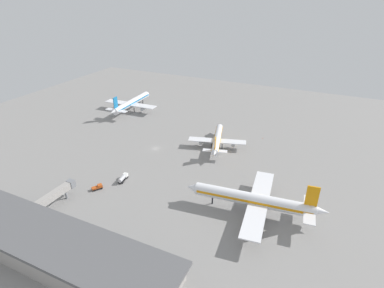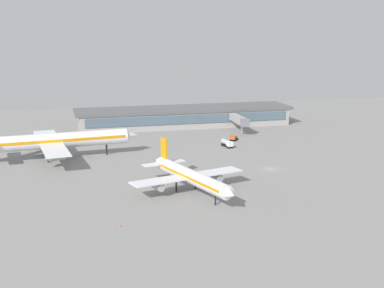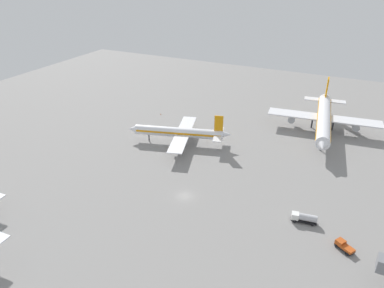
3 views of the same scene
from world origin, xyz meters
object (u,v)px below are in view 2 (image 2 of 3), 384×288
object	(u,v)px
safety_cone_near_gate	(120,225)
fuel_truck	(227,143)
airplane_at_gate	(190,176)
airplane_distant	(56,141)
pushback_tractor	(234,138)

from	to	relation	value
safety_cone_near_gate	fuel_truck	bearing A→B (deg)	-123.82
airplane_at_gate	safety_cone_near_gate	xyz separation A→B (m)	(20.51, 20.09, -4.00)
airplane_distant	safety_cone_near_gate	xyz separation A→B (m)	(-12.14, 66.31, -5.64)
pushback_tractor	safety_cone_near_gate	bearing A→B (deg)	0.37
airplane_at_gate	fuel_truck	distance (m)	56.07
airplane_at_gate	pushback_tractor	xyz separation A→B (m)	(-31.99, -59.62, -3.33)
airplane_distant	pushback_tractor	world-z (taller)	airplane_distant
airplane_distant	safety_cone_near_gate	bearing A→B (deg)	-85.86
safety_cone_near_gate	airplane_at_gate	bearing A→B (deg)	-135.60
airplane_distant	fuel_truck	xyz separation A→B (m)	(-58.77, -3.30, -4.55)
airplane_distant	fuel_truck	size ratio (longest dim) A/B	8.26
airplane_at_gate	fuel_truck	world-z (taller)	airplane_at_gate
pushback_tractor	safety_cone_near_gate	distance (m)	95.45
safety_cone_near_gate	pushback_tractor	bearing A→B (deg)	-123.37
fuel_truck	airplane_at_gate	bearing A→B (deg)	-35.72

